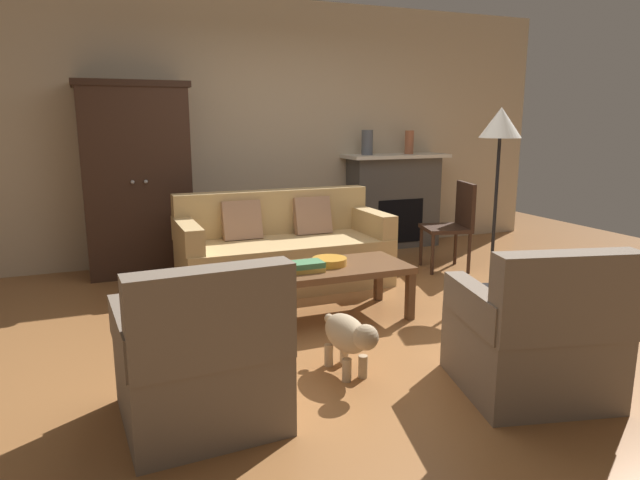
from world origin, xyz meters
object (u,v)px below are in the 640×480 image
couch (283,251)px  fruit_bowl (330,261)px  mantel_vase_slate (367,143)px  fireplace (394,200)px  coffee_table (336,272)px  dog (348,336)px  armchair_near_left (202,365)px  armoire (137,179)px  armchair_near_right (535,340)px  side_chair_wooden (454,220)px  floor_lamp (500,133)px  book_stack (307,266)px  mantel_vase_terracotta (409,142)px

couch → fruit_bowl: size_ratio=7.18×
fruit_bowl → mantel_vase_slate: (1.33, 2.02, 0.81)m
fireplace → coffee_table: fireplace is taller
coffee_table → dog: bearing=-109.7°
mantel_vase_slate → fireplace: bearing=2.7°
fireplace → armchair_near_left: (-2.93, -3.25, -0.25)m
couch → armchair_near_left: (-1.17, -2.21, -0.00)m
armoire → armchair_near_right: size_ratio=2.03×
fireplace → couch: size_ratio=0.65×
armchair_near_left → side_chair_wooden: bearing=34.8°
side_chair_wooden → dog: side_chair_wooden is taller
floor_lamp → armchair_near_left: bearing=-155.2°
book_stack → side_chair_wooden: bearing=25.8°
armchair_near_left → fruit_bowl: bearing=44.9°
floor_lamp → fireplace: bearing=88.1°
floor_lamp → dog: 2.51m
mantel_vase_terracotta → armchair_near_right: 3.96m
fruit_bowl → couch: bearing=92.8°
fruit_bowl → armchair_near_right: 1.70m
coffee_table → floor_lamp: 1.91m
fireplace → armoire: size_ratio=0.67×
armchair_near_right → side_chair_wooden: side_chair_wooden is taller
side_chair_wooden → coffee_table: bearing=-152.7°
mantel_vase_slate → armchair_near_left: 4.22m
fireplace → side_chair_wooden: (0.04, -1.18, -0.06)m
book_stack → armchair_near_right: armchair_near_right is taller
fruit_bowl → book_stack: size_ratio=1.07×
couch → side_chair_wooden: bearing=-4.4°
floor_lamp → dog: bearing=-150.7°
book_stack → side_chair_wooden: 2.20m
coffee_table → mantel_vase_terracotta: size_ratio=3.99×
armoire → armchair_near_right: bearing=-63.1°
coffee_table → armchair_near_right: size_ratio=1.18×
coffee_table → floor_lamp: (1.60, 0.14, 1.04)m
side_chair_wooden → floor_lamp: floor_lamp is taller
couch → mantel_vase_terracotta: (1.94, 1.02, 0.94)m
mantel_vase_slate → mantel_vase_terracotta: mantel_vase_slate is taller
dog → coffee_table: bearing=70.3°
fireplace → dog: bearing=-123.7°
fruit_bowl → floor_lamp: floor_lamp is taller
fireplace → dog: size_ratio=2.19×
book_stack → floor_lamp: floor_lamp is taller
mantel_vase_terracotta → couch: bearing=-152.3°
armchair_near_left → armchair_near_right: bearing=-12.1°
armoire → fruit_bowl: 2.37m
armoire → mantel_vase_slate: bearing=1.3°
couch → dog: (-0.25, -1.97, -0.07)m
mantel_vase_slate → mantel_vase_terracotta: bearing=0.0°
armchair_near_right → book_stack: bearing=117.9°
fruit_bowl → book_stack: book_stack is taller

